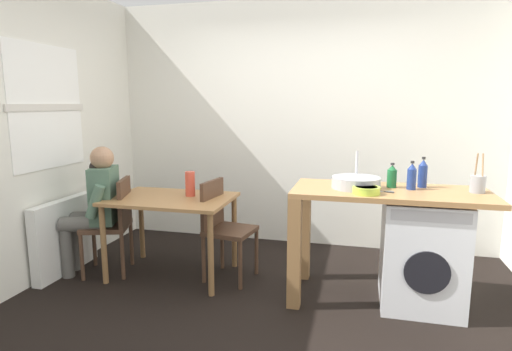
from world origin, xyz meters
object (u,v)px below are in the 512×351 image
(utensil_crock, at_px, (478,184))
(bottle_clear_small, at_px, (423,174))
(washing_machine, at_px, (422,253))
(dining_table, at_px, (171,208))
(seated_person, at_px, (95,203))
(bottle_tall_green, at_px, (392,176))
(vase, at_px, (190,184))
(mixing_bowl, at_px, (366,190))
(bottle_squat_brown, at_px, (412,177))
(chair_opposite, at_px, (223,224))
(chair_person_seat, at_px, (114,220))

(utensil_crock, bearing_deg, bottle_clear_small, 162.87)
(washing_machine, height_order, bottle_clear_small, bottle_clear_small)
(washing_machine, bearing_deg, dining_table, 178.20)
(bottle_clear_small, bearing_deg, washing_machine, -86.79)
(seated_person, distance_m, bottle_tall_green, 2.64)
(utensil_crock, xyz_separation_m, vase, (-2.38, 0.12, -0.14))
(bottle_tall_green, height_order, mixing_bowl, bottle_tall_green)
(seated_person, xyz_separation_m, bottle_tall_green, (2.62, 0.16, 0.34))
(bottle_clear_small, xyz_separation_m, utensil_crock, (0.38, -0.12, -0.04))
(seated_person, xyz_separation_m, bottle_squat_brown, (2.76, 0.12, 0.35))
(chair_opposite, distance_m, bottle_squat_brown, 1.66)
(utensil_crock, bearing_deg, seated_person, -178.03)
(seated_person, bearing_deg, bottle_squat_brown, -105.61)
(chair_opposite, bearing_deg, chair_person_seat, -73.78)
(bottle_squat_brown, distance_m, bottle_clear_small, 0.15)
(dining_table, xyz_separation_m, chair_person_seat, (-0.55, -0.08, -0.14))
(bottle_tall_green, xyz_separation_m, utensil_crock, (0.61, -0.05, -0.02))
(chair_person_seat, height_order, chair_opposite, same)
(bottle_squat_brown, bearing_deg, vase, 176.72)
(washing_machine, height_order, bottle_tall_green, bottle_tall_green)
(seated_person, height_order, vase, seated_person)
(washing_machine, bearing_deg, bottle_clear_small, 93.21)
(dining_table, xyz_separation_m, mixing_bowl, (1.72, -0.27, 0.31))
(vase, bearing_deg, washing_machine, -4.77)
(mixing_bowl, bearing_deg, bottle_tall_green, 57.00)
(dining_table, relative_size, washing_machine, 1.28)
(seated_person, distance_m, vase, 0.90)
(bottle_squat_brown, relative_size, utensil_crock, 0.75)
(chair_opposite, distance_m, utensil_crock, 2.11)
(chair_opposite, relative_size, seated_person, 0.75)
(dining_table, relative_size, chair_opposite, 1.22)
(chair_person_seat, height_order, mixing_bowl, mixing_bowl)
(seated_person, bearing_deg, vase, -93.15)
(chair_person_seat, distance_m, mixing_bowl, 2.32)
(chair_opposite, xyz_separation_m, bottle_squat_brown, (1.58, -0.07, 0.51))
(chair_person_seat, bearing_deg, seated_person, 90.00)
(washing_machine, relative_size, mixing_bowl, 4.27)
(dining_table, height_order, utensil_crock, utensil_crock)
(vase, bearing_deg, bottle_clear_small, 0.02)
(dining_table, xyz_separation_m, chair_opposite, (0.48, 0.06, -0.14))
(washing_machine, xyz_separation_m, utensil_crock, (0.37, 0.05, 0.56))
(bottle_tall_green, xyz_separation_m, vase, (-1.76, 0.06, -0.16))
(seated_person, bearing_deg, bottle_tall_green, -104.44)
(washing_machine, height_order, mixing_bowl, mixing_bowl)
(chair_person_seat, bearing_deg, utensil_crock, -106.91)
(chair_person_seat, relative_size, vase, 3.94)
(dining_table, xyz_separation_m, bottle_clear_small, (2.15, 0.10, 0.39))
(bottle_tall_green, distance_m, mixing_bowl, 0.37)
(dining_table, height_order, bottle_squat_brown, bottle_squat_brown)
(mixing_bowl, bearing_deg, bottle_squat_brown, 36.93)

